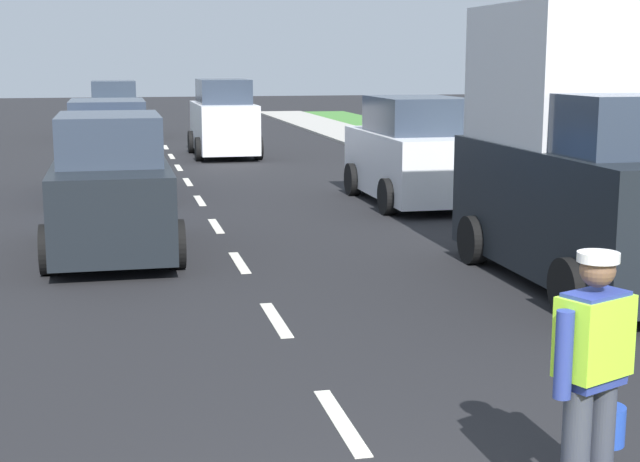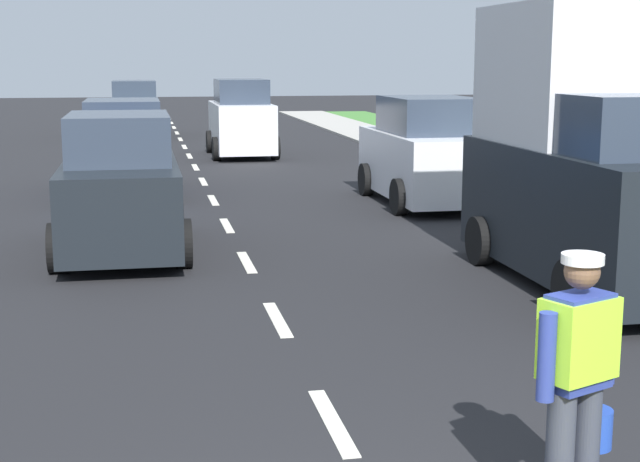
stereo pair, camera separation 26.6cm
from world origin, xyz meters
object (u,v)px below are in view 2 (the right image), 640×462
at_px(car_oncoming_second, 124,150).
at_px(car_outgoing_far, 241,121).
at_px(road_worker, 578,369).
at_px(delivery_truck, 591,157).
at_px(car_oncoming_third, 135,111).
at_px(car_parked_far, 427,154).
at_px(car_oncoming_lead, 121,189).

bearing_deg(car_oncoming_second, car_outgoing_far, 65.78).
distance_m(road_worker, car_oncoming_second, 15.38).
height_order(road_worker, car_oncoming_second, car_oncoming_second).
height_order(car_outgoing_far, car_oncoming_second, car_outgoing_far).
bearing_deg(car_outgoing_far, delivery_truck, -81.04).
bearing_deg(car_oncoming_third, car_outgoing_far, -68.54).
distance_m(delivery_truck, car_outgoing_far, 16.91).
relative_size(delivery_truck, car_oncoming_second, 1.10).
distance_m(car_parked_far, car_oncoming_second, 6.46).
bearing_deg(car_oncoming_third, car_oncoming_second, -90.73).
relative_size(car_oncoming_lead, car_oncoming_second, 0.94).
xyz_separation_m(car_parked_far, car_outgoing_far, (-2.62, 9.93, 0.07)).
distance_m(car_oncoming_lead, car_oncoming_third, 21.55).
xyz_separation_m(road_worker, car_parked_far, (2.95, 12.50, 0.05)).
xyz_separation_m(road_worker, car_oncoming_lead, (-2.94, 8.79, 0.02)).
distance_m(car_parked_far, car_oncoming_third, 18.74).
distance_m(car_parked_far, car_oncoming_lead, 6.95).
bearing_deg(car_oncoming_third, car_parked_far, -72.20).
xyz_separation_m(car_parked_far, car_oncoming_third, (-5.73, 17.84, -0.02)).
bearing_deg(car_oncoming_lead, road_worker, -71.52).
relative_size(car_parked_far, car_outgoing_far, 1.07).
bearing_deg(car_oncoming_third, delivery_truck, -76.87).
distance_m(delivery_truck, car_parked_far, 6.79).
height_order(car_outgoing_far, car_oncoming_third, car_outgoing_far).
bearing_deg(car_parked_far, car_oncoming_third, 107.80).
xyz_separation_m(road_worker, car_outgoing_far, (0.33, 22.43, 0.12)).
relative_size(car_oncoming_lead, car_oncoming_third, 0.91).
distance_m(car_oncoming_lead, car_oncoming_second, 6.30).
xyz_separation_m(car_oncoming_lead, car_outgoing_far, (3.26, 13.64, 0.10)).
relative_size(road_worker, car_outgoing_far, 0.43).
bearing_deg(delivery_truck, car_oncoming_lead, 152.58).
bearing_deg(car_outgoing_far, car_oncoming_lead, -103.46).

